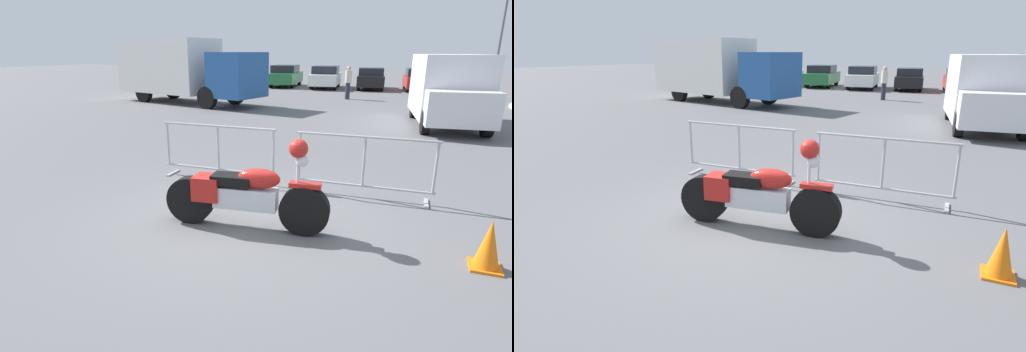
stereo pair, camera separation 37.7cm
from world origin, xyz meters
TOP-DOWN VIEW (x-y plane):
  - ground_plane at (0.00, 0.00)m, footprint 120.00×120.00m
  - motorcycle at (0.09, -0.18)m, footprint 2.34×0.50m
  - crowd_barrier_near at (-1.27, 1.71)m, footprint 2.33×0.48m
  - crowd_barrier_far at (1.46, 1.71)m, footprint 2.33×0.48m
  - box_truck at (-8.42, 12.12)m, footprint 8.02×4.09m
  - delivery_van at (3.14, 9.94)m, footprint 2.49×5.18m
  - parked_car_tan at (-9.62, 23.17)m, footprint 2.19×4.49m
  - parked_car_green at (-6.66, 23.11)m, footprint 2.23×4.58m
  - parked_car_white at (-3.69, 22.79)m, footprint 2.21×4.53m
  - parked_car_black at (-0.72, 23.07)m, footprint 2.07×4.25m
  - parked_car_red at (2.24, 22.96)m, footprint 2.08×4.27m
  - pedestrian at (-1.19, 16.60)m, footprint 0.48×0.48m
  - traffic_cone at (3.10, -0.20)m, footprint 0.34×0.34m
  - street_lamp at (5.83, 19.33)m, footprint 0.36×0.70m

SIDE VIEW (x-z plane):
  - ground_plane at x=0.00m, z-range 0.00..0.00m
  - traffic_cone at x=3.10m, z-range -0.01..0.58m
  - motorcycle at x=0.09m, z-range -0.16..1.17m
  - crowd_barrier_near at x=-1.27m, z-range 0.02..1.09m
  - crowd_barrier_far at x=1.46m, z-range 0.02..1.09m
  - parked_car_black at x=-0.72m, z-range 0.01..1.40m
  - parked_car_red at x=2.24m, z-range 0.01..1.41m
  - parked_car_tan at x=-9.62m, z-range 0.01..1.48m
  - parked_car_white at x=-3.69m, z-range 0.01..1.50m
  - parked_car_green at x=-6.66m, z-range 0.01..1.51m
  - pedestrian at x=-1.19m, z-range 0.07..1.76m
  - delivery_van at x=3.14m, z-range 0.09..2.40m
  - box_truck at x=-8.42m, z-range 0.15..3.13m
  - street_lamp at x=5.83m, z-range 0.87..6.55m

